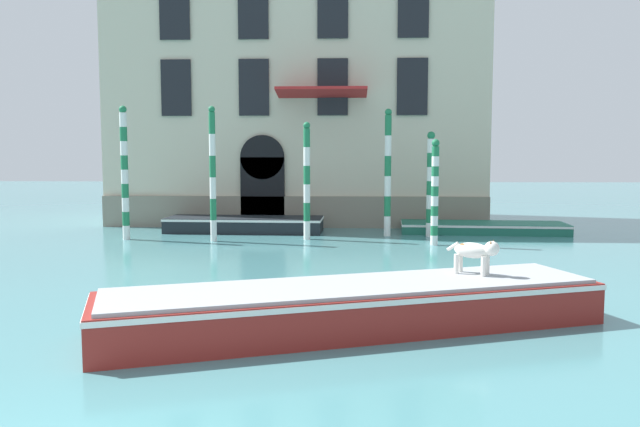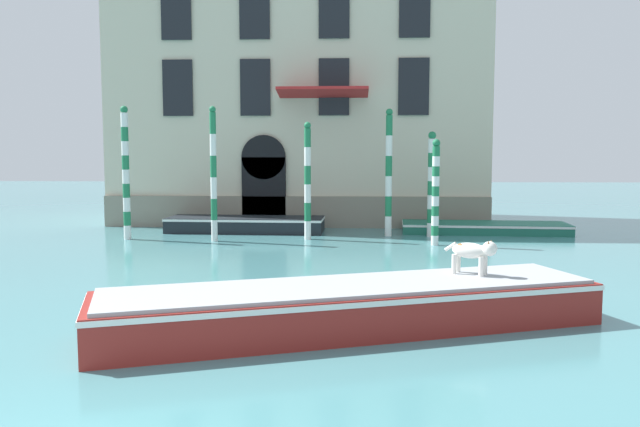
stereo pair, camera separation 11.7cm
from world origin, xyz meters
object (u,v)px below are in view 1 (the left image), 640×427
at_px(mooring_pole_2, 430,184).
at_px(mooring_pole_3, 388,172).
at_px(boat_moored_near_palazzo, 245,224).
at_px(boat_moored_far, 483,227).
at_px(mooring_pole_0, 435,192).
at_px(boat_foreground, 355,305).
at_px(mooring_pole_4, 307,181).
at_px(mooring_pole_1, 125,173).
at_px(dog_on_deck, 476,251).
at_px(mooring_pole_5, 213,174).

bearing_deg(mooring_pole_2, mooring_pole_3, 177.32).
bearing_deg(boat_moored_near_palazzo, boat_moored_far, 2.60).
bearing_deg(mooring_pole_0, boat_moored_far, 55.44).
height_order(boat_foreground, mooring_pole_2, mooring_pole_2).
height_order(boat_moored_far, mooring_pole_2, mooring_pole_2).
relative_size(boat_moored_near_palazzo, mooring_pole_2, 1.59).
xyz_separation_m(mooring_pole_2, mooring_pole_4, (-4.14, -0.88, 0.14)).
height_order(mooring_pole_0, mooring_pole_1, mooring_pole_1).
bearing_deg(boat_moored_far, mooring_pole_1, -165.74).
height_order(boat_foreground, mooring_pole_0, mooring_pole_0).
bearing_deg(boat_foreground, dog_on_deck, 3.76).
relative_size(mooring_pole_0, mooring_pole_5, 0.75).
relative_size(boat_foreground, mooring_pole_3, 1.90).
xyz_separation_m(boat_moored_near_palazzo, mooring_pole_3, (5.07, -0.90, 1.90)).
xyz_separation_m(mooring_pole_0, mooring_pole_5, (-6.98, 0.56, 0.53)).
bearing_deg(mooring_pole_0, mooring_pole_1, 175.14).
xyz_separation_m(mooring_pole_0, mooring_pole_1, (-9.94, 0.85, 0.55)).
bearing_deg(dog_on_deck, mooring_pole_1, 166.35).
bearing_deg(mooring_pole_5, mooring_pole_3, 15.26).
height_order(boat_moored_near_palazzo, mooring_pole_4, mooring_pole_4).
height_order(boat_moored_far, mooring_pole_4, mooring_pole_4).
relative_size(boat_moored_near_palazzo, mooring_pole_4, 1.47).
bearing_deg(dog_on_deck, mooring_pole_4, 141.11).
relative_size(boat_moored_far, mooring_pole_5, 1.36).
xyz_separation_m(mooring_pole_4, mooring_pole_5, (-2.97, -0.60, 0.24)).
relative_size(dog_on_deck, mooring_pole_3, 0.19).
distance_m(mooring_pole_3, mooring_pole_5, 5.88).
height_order(dog_on_deck, mooring_pole_5, mooring_pole_5).
relative_size(dog_on_deck, boat_moored_far, 0.14).
bearing_deg(mooring_pole_4, mooring_pole_0, -16.24).
xyz_separation_m(dog_on_deck, mooring_pole_1, (-9.47, 9.38, 1.06)).
bearing_deg(mooring_pole_0, boat_moored_near_palazzo, 154.75).
distance_m(mooring_pole_0, mooring_pole_5, 7.03).
relative_size(mooring_pole_0, mooring_pole_3, 0.75).
relative_size(dog_on_deck, mooring_pole_4, 0.22).
relative_size(mooring_pole_2, mooring_pole_5, 0.82).
bearing_deg(mooring_pole_0, dog_on_deck, -93.14).
relative_size(boat_foreground, boat_moored_far, 1.40).
bearing_deg(boat_moored_near_palazzo, mooring_pole_0, -23.45).
bearing_deg(mooring_pole_1, mooring_pole_2, 6.79).
xyz_separation_m(boat_foreground, mooring_pole_0, (2.53, 9.41, 1.26)).
height_order(mooring_pole_2, mooring_pole_3, mooring_pole_3).
distance_m(mooring_pole_0, mooring_pole_4, 4.18).
height_order(boat_moored_near_palazzo, mooring_pole_0, mooring_pole_0).
relative_size(boat_moored_far, mooring_pole_0, 1.81).
distance_m(boat_moored_near_palazzo, mooring_pole_5, 3.15).
xyz_separation_m(boat_moored_near_palazzo, mooring_pole_4, (2.37, -1.84, 1.66)).
bearing_deg(dog_on_deck, mooring_pole_2, 117.85).
distance_m(dog_on_deck, mooring_pole_5, 11.24).
distance_m(boat_moored_near_palazzo, mooring_pole_3, 5.49).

